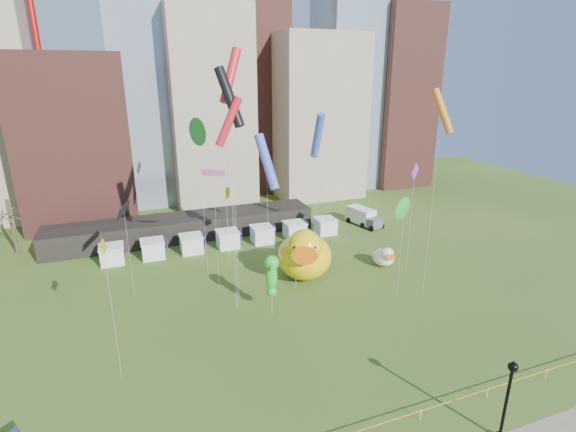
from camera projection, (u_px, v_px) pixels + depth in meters
name	position (u px, v px, depth m)	size (l,w,h in m)	color
skyline	(196.00, 83.00, 76.33)	(101.00, 23.00, 68.00)	brown
pavilion	(185.00, 227.00, 63.53)	(38.00, 6.00, 3.20)	black
vendor_tents	(228.00, 239.00, 60.08)	(33.24, 2.80, 2.40)	white
big_duck	(305.00, 254.00, 50.24)	(8.81, 9.64, 6.72)	yellow
small_duck	(384.00, 257.00, 54.09)	(2.82, 3.64, 2.73)	white
seahorse_green	(272.00, 273.00, 42.10)	(1.72, 2.02, 6.41)	silver
seahorse_purple	(296.00, 258.00, 47.95)	(1.14, 1.45, 5.01)	silver
lamppost	(508.00, 392.00, 27.56)	(0.64, 0.64, 6.11)	black
box_truck	(363.00, 217.00, 68.88)	(3.76, 6.61, 2.65)	white
kite_0	(231.00, 76.00, 39.78)	(2.88, 2.50, 25.39)	silver
kite_1	(213.00, 174.00, 43.95)	(2.35, 1.23, 13.83)	silver
kite_2	(124.00, 210.00, 43.87)	(1.48, 3.52, 10.46)	silver
kite_3	(199.00, 132.00, 47.50)	(1.11, 3.07, 18.49)	silver
kite_4	(103.00, 248.00, 30.57)	(0.39, 1.86, 11.70)	silver
kite_5	(318.00, 136.00, 45.22)	(1.19, 2.99, 19.32)	silver
kite_6	(442.00, 111.00, 41.58)	(2.01, 2.54, 21.76)	silver
kite_7	(415.00, 174.00, 48.97)	(1.72, 0.99, 13.48)	silver
kite_8	(229.00, 122.00, 38.38)	(2.68, 0.87, 21.20)	silver
kite_9	(221.00, 77.00, 49.13)	(0.21, 1.54, 23.52)	silver
kite_10	(229.00, 97.00, 38.49)	(2.47, 3.13, 23.71)	silver
kite_11	(404.00, 209.00, 43.96)	(2.15, 1.47, 11.15)	silver
kite_12	(226.00, 193.00, 55.26)	(1.09, 1.34, 9.28)	silver
kite_13	(267.00, 162.00, 47.67)	(2.35, 3.74, 16.82)	silver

